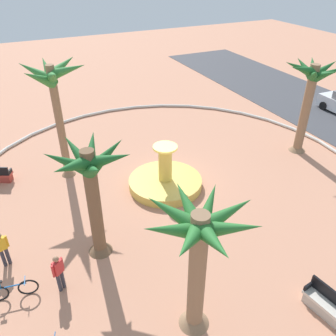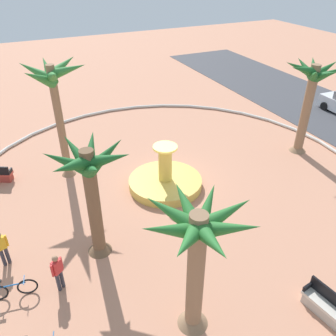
# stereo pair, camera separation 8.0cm
# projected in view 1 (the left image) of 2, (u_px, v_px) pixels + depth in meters

# --- Properties ---
(ground_plane) EXTENTS (80.00, 80.00, 0.00)m
(ground_plane) POSITION_uv_depth(u_px,v_px,m) (169.00, 183.00, 18.71)
(ground_plane) COLOR tan
(plaza_curb) EXTENTS (21.86, 21.86, 0.20)m
(plaza_curb) POSITION_uv_depth(u_px,v_px,m) (169.00, 181.00, 18.66)
(plaza_curb) COLOR silver
(plaza_curb) RESTS_ON ground
(fountain) EXTENTS (3.84, 3.84, 2.41)m
(fountain) POSITION_uv_depth(u_px,v_px,m) (165.00, 181.00, 18.26)
(fountain) COLOR gold
(fountain) RESTS_ON ground
(palm_tree_near_fountain) EXTENTS (3.44, 3.41, 4.94)m
(palm_tree_near_fountain) POSITION_uv_depth(u_px,v_px,m) (199.00, 244.00, 9.77)
(palm_tree_near_fountain) COLOR #8E6B4C
(palm_tree_near_fountain) RESTS_ON ground
(palm_tree_by_curb) EXTENTS (3.17, 3.18, 5.04)m
(palm_tree_by_curb) POSITION_uv_depth(u_px,v_px,m) (91.00, 180.00, 12.60)
(palm_tree_by_curb) COLOR brown
(palm_tree_by_curb) RESTS_ON ground
(palm_tree_mid_plaza) EXTENTS (3.42, 3.25, 6.37)m
(palm_tree_mid_plaza) POSITION_uv_depth(u_px,v_px,m) (54.00, 92.00, 16.89)
(palm_tree_mid_plaza) COLOR #8E6B4C
(palm_tree_mid_plaza) RESTS_ON ground
(palm_tree_far_side) EXTENTS (3.25, 3.35, 5.64)m
(palm_tree_far_side) POSITION_uv_depth(u_px,v_px,m) (310.00, 88.00, 19.62)
(palm_tree_far_side) COLOR #8E6B4C
(palm_tree_far_side) RESTS_ON ground
(bench_east) EXTENTS (1.66, 0.73, 1.00)m
(bench_east) POSITION_uv_depth(u_px,v_px,m) (326.00, 306.00, 11.82)
(bench_east) COLOR beige
(bench_east) RESTS_ON ground
(bicycle_by_lamppost) EXTENTS (0.45, 1.71, 0.94)m
(bicycle_by_lamppost) POSITION_uv_depth(u_px,v_px,m) (13.00, 290.00, 12.32)
(bicycle_by_lamppost) COLOR black
(bicycle_by_lamppost) RESTS_ON ground
(person_cyclist_helmet) EXTENTS (0.36, 0.45, 1.64)m
(person_cyclist_helmet) POSITION_uv_depth(u_px,v_px,m) (59.00, 271.00, 12.36)
(person_cyclist_helmet) COLOR #33333D
(person_cyclist_helmet) RESTS_ON ground
(person_cyclist_photo) EXTENTS (0.28, 0.51, 1.62)m
(person_cyclist_photo) POSITION_uv_depth(u_px,v_px,m) (2.00, 248.00, 13.36)
(person_cyclist_photo) COLOR #33333D
(person_cyclist_photo) RESTS_ON ground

